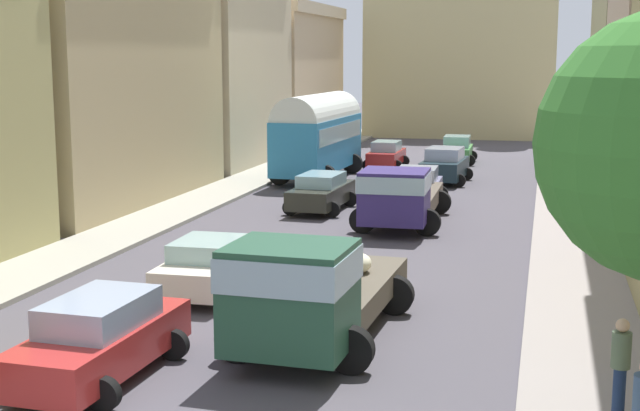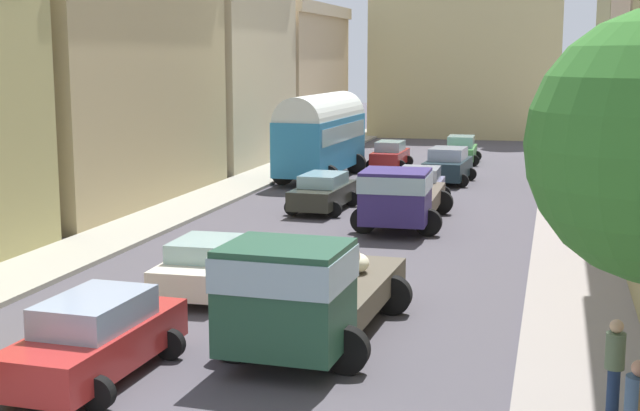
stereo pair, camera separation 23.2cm
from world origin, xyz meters
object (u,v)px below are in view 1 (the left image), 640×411
at_px(cargo_truck_1, 400,194).
at_px(pedestrian_1, 620,365).
at_px(parked_bus_1, 318,132).
at_px(car_4, 208,266).
at_px(car_3, 100,338).
at_px(car_6, 386,155).
at_px(car_0, 417,186).
at_px(cargo_truck_0, 311,288).
at_px(car_2, 457,150).
at_px(car_1, 445,165).
at_px(car_5, 321,192).

distance_m(cargo_truck_1, pedestrian_1, 17.16).
xyz_separation_m(parked_bus_1, pedestrian_1, (11.97, -27.30, -1.23)).
xyz_separation_m(car_4, pedestrian_1, (9.37, -6.07, 0.34)).
bearing_deg(car_4, car_3, -87.48).
bearing_deg(car_6, car_0, -73.81).
relative_size(cargo_truck_0, car_2, 1.86).
distance_m(car_0, car_4, 15.29).
distance_m(cargo_truck_0, car_4, 5.04).
height_order(car_1, car_5, car_1).
xyz_separation_m(car_5, pedestrian_1, (9.60, -18.60, 0.32)).
bearing_deg(cargo_truck_0, car_0, 91.41).
xyz_separation_m(car_3, car_4, (-0.27, 6.09, -0.07)).
xyz_separation_m(car_1, car_4, (-3.51, -21.38, -0.11)).
bearing_deg(car_4, car_6, 90.18).
bearing_deg(car_5, car_1, 67.07).
bearing_deg(parked_bus_1, car_1, 1.43).
relative_size(car_0, car_3, 0.85).
relative_size(cargo_truck_1, car_2, 1.92).
bearing_deg(car_0, car_1, 86.60).
bearing_deg(cargo_truck_1, parked_bus_1, 117.39).
height_order(cargo_truck_0, cargo_truck_1, cargo_truck_0).
height_order(cargo_truck_1, car_1, cargo_truck_1).
distance_m(car_0, car_3, 21.25).
distance_m(car_0, pedestrian_1, 21.94).
bearing_deg(cargo_truck_0, car_5, 103.40).
relative_size(car_0, pedestrian_1, 2.05).
relative_size(cargo_truck_0, car_3, 1.56).
height_order(cargo_truck_0, car_4, cargo_truck_0).
distance_m(car_3, car_5, 18.63).
bearing_deg(car_6, car_2, 44.18).
height_order(car_5, pedestrian_1, pedestrian_1).
distance_m(car_4, car_5, 12.53).
relative_size(car_4, car_5, 0.89).
xyz_separation_m(cargo_truck_0, car_0, (-0.45, 18.46, -0.53)).
relative_size(car_4, pedestrian_1, 2.06).
xyz_separation_m(car_4, car_5, (-0.23, 12.53, 0.02)).
distance_m(cargo_truck_0, car_0, 18.47).
distance_m(cargo_truck_0, car_3, 4.24).
relative_size(car_1, car_6, 1.10).
xyz_separation_m(cargo_truck_0, pedestrian_1, (5.79, -2.57, -0.21)).
relative_size(parked_bus_1, pedestrian_1, 4.43).
bearing_deg(car_2, pedestrian_1, -80.27).
xyz_separation_m(parked_bus_1, car_1, (6.11, 0.15, -1.46)).
height_order(car_2, car_3, car_3).
bearing_deg(car_5, car_6, 89.36).
height_order(car_0, pedestrian_1, pedestrian_1).
bearing_deg(parked_bus_1, car_2, 53.89).
height_order(cargo_truck_1, car_4, cargo_truck_1).
relative_size(car_1, car_5, 0.95).
xyz_separation_m(car_0, car_2, (0.17, 14.36, 0.01)).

